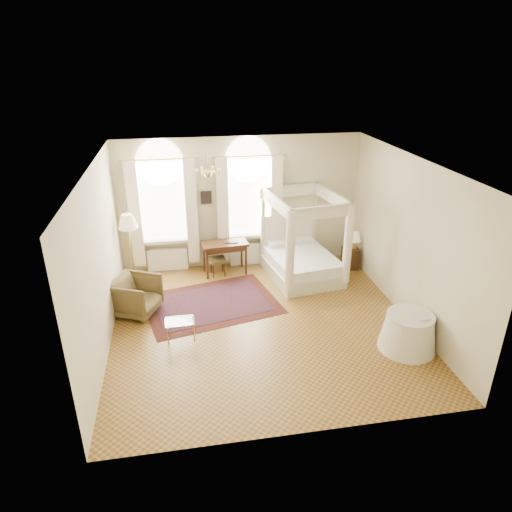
{
  "coord_description": "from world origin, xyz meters",
  "views": [
    {
      "loc": [
        -1.51,
        -7.84,
        5.11
      ],
      "look_at": [
        -0.06,
        0.4,
        1.35
      ],
      "focal_mm": 32.0,
      "sensor_mm": 36.0,
      "label": 1
    }
  ],
  "objects_px": {
    "armchair": "(136,296)",
    "side_table": "(408,332)",
    "stool": "(218,261)",
    "floor_lamp": "(128,225)",
    "coffee_table": "(180,322)",
    "canopy_bed": "(302,259)",
    "writing_desk": "(225,247)",
    "nightstand": "(350,258)"
  },
  "relations": [
    {
      "from": "nightstand",
      "to": "side_table",
      "type": "relative_size",
      "value": 0.52
    },
    {
      "from": "coffee_table",
      "to": "armchair",
      "type": "bearing_deg",
      "value": 128.72
    },
    {
      "from": "canopy_bed",
      "to": "stool",
      "type": "bearing_deg",
      "value": 167.31
    },
    {
      "from": "canopy_bed",
      "to": "floor_lamp",
      "type": "xyz_separation_m",
      "value": [
        -4.06,
        0.34,
        1.02
      ]
    },
    {
      "from": "floor_lamp",
      "to": "side_table",
      "type": "bearing_deg",
      "value": -34.48
    },
    {
      "from": "canopy_bed",
      "to": "armchair",
      "type": "height_order",
      "value": "canopy_bed"
    },
    {
      "from": "nightstand",
      "to": "side_table",
      "type": "distance_m",
      "value": 3.5
    },
    {
      "from": "canopy_bed",
      "to": "coffee_table",
      "type": "height_order",
      "value": "canopy_bed"
    },
    {
      "from": "floor_lamp",
      "to": "side_table",
      "type": "height_order",
      "value": "floor_lamp"
    },
    {
      "from": "canopy_bed",
      "to": "nightstand",
      "type": "bearing_deg",
      "value": 10.95
    },
    {
      "from": "armchair",
      "to": "coffee_table",
      "type": "bearing_deg",
      "value": -116.5
    },
    {
      "from": "nightstand",
      "to": "side_table",
      "type": "bearing_deg",
      "value": -93.01
    },
    {
      "from": "coffee_table",
      "to": "floor_lamp",
      "type": "xyz_separation_m",
      "value": [
        -1.04,
        2.51,
        1.15
      ]
    },
    {
      "from": "stool",
      "to": "armchair",
      "type": "bearing_deg",
      "value": -141.06
    },
    {
      "from": "floor_lamp",
      "to": "writing_desk",
      "type": "bearing_deg",
      "value": 4.99
    },
    {
      "from": "writing_desk",
      "to": "coffee_table",
      "type": "height_order",
      "value": "writing_desk"
    },
    {
      "from": "stool",
      "to": "armchair",
      "type": "distance_m",
      "value": 2.41
    },
    {
      "from": "nightstand",
      "to": "floor_lamp",
      "type": "xyz_separation_m",
      "value": [
        -5.4,
        0.09,
        1.22
      ]
    },
    {
      "from": "canopy_bed",
      "to": "coffee_table",
      "type": "bearing_deg",
      "value": -144.27
    },
    {
      "from": "stool",
      "to": "nightstand",
      "type": "bearing_deg",
      "value": -3.37
    },
    {
      "from": "writing_desk",
      "to": "stool",
      "type": "distance_m",
      "value": 0.4
    },
    {
      "from": "canopy_bed",
      "to": "writing_desk",
      "type": "relative_size",
      "value": 1.85
    },
    {
      "from": "canopy_bed",
      "to": "armchair",
      "type": "bearing_deg",
      "value": -164.88
    },
    {
      "from": "stool",
      "to": "floor_lamp",
      "type": "relative_size",
      "value": 0.25
    },
    {
      "from": "armchair",
      "to": "coffee_table",
      "type": "height_order",
      "value": "armchair"
    },
    {
      "from": "armchair",
      "to": "side_table",
      "type": "distance_m",
      "value": 5.52
    },
    {
      "from": "coffee_table",
      "to": "floor_lamp",
      "type": "height_order",
      "value": "floor_lamp"
    },
    {
      "from": "coffee_table",
      "to": "side_table",
      "type": "height_order",
      "value": "side_table"
    },
    {
      "from": "stool",
      "to": "coffee_table",
      "type": "bearing_deg",
      "value": -110.47
    },
    {
      "from": "stool",
      "to": "floor_lamp",
      "type": "height_order",
      "value": "floor_lamp"
    },
    {
      "from": "writing_desk",
      "to": "nightstand",
      "type": "bearing_deg",
      "value": -5.01
    },
    {
      "from": "armchair",
      "to": "floor_lamp",
      "type": "relative_size",
      "value": 0.51
    },
    {
      "from": "armchair",
      "to": "side_table",
      "type": "height_order",
      "value": "armchair"
    },
    {
      "from": "canopy_bed",
      "to": "coffee_table",
      "type": "relative_size",
      "value": 3.72
    },
    {
      "from": "stool",
      "to": "side_table",
      "type": "height_order",
      "value": "side_table"
    },
    {
      "from": "nightstand",
      "to": "stool",
      "type": "distance_m",
      "value": 3.38
    },
    {
      "from": "side_table",
      "to": "writing_desk",
      "type": "bearing_deg",
      "value": 128.48
    },
    {
      "from": "nightstand",
      "to": "floor_lamp",
      "type": "relative_size",
      "value": 0.31
    },
    {
      "from": "coffee_table",
      "to": "side_table",
      "type": "relative_size",
      "value": 0.55
    },
    {
      "from": "writing_desk",
      "to": "stool",
      "type": "bearing_deg",
      "value": -157.23
    },
    {
      "from": "writing_desk",
      "to": "coffee_table",
      "type": "relative_size",
      "value": 2.01
    },
    {
      "from": "armchair",
      "to": "canopy_bed",
      "type": "bearing_deg",
      "value": -50.1
    }
  ]
}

